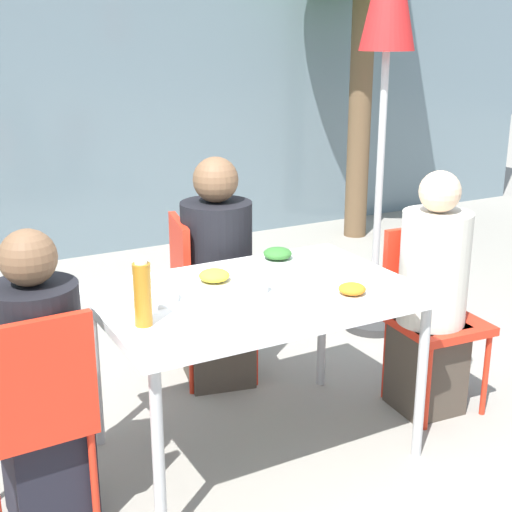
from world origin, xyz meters
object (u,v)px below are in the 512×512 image
at_px(chair_right, 429,303).
at_px(bottle, 142,294).
at_px(closed_umbrella, 388,18).
at_px(salad_bowl, 153,295).
at_px(chair_far, 200,286).
at_px(person_far, 217,280).
at_px(chair_left, 33,407).
at_px(person_left, 41,389).
at_px(person_right, 431,301).
at_px(drinking_cup, 259,283).

bearing_deg(chair_right, bottle, 9.63).
bearing_deg(closed_umbrella, salad_bowl, -155.83).
xyz_separation_m(chair_right, chair_far, (-0.88, 0.75, 0.00)).
bearing_deg(salad_bowl, person_far, 46.66).
distance_m(person_far, salad_bowl, 0.86).
bearing_deg(chair_far, chair_right, 61.66).
distance_m(closed_umbrella, salad_bowl, 2.18).
distance_m(chair_left, chair_far, 1.35).
height_order(chair_left, closed_umbrella, closed_umbrella).
bearing_deg(person_far, chair_left, -41.70).
height_order(chair_left, bottle, bottle).
relative_size(chair_left, closed_umbrella, 0.36).
bearing_deg(person_left, chair_far, 36.57).
bearing_deg(salad_bowl, chair_left, -159.51).
height_order(chair_left, chair_right, same).
relative_size(person_far, salad_bowl, 6.02).
relative_size(chair_right, person_right, 0.74).
bearing_deg(chair_far, person_far, 57.99).
bearing_deg(chair_right, chair_left, 8.08).
bearing_deg(drinking_cup, chair_left, -175.37).
height_order(chair_right, person_far, person_far).
xyz_separation_m(chair_left, bottle, (0.42, -0.02, 0.36)).
height_order(chair_left, person_far, person_far).
bearing_deg(person_left, drinking_cup, -2.26).
bearing_deg(person_far, closed_umbrella, 110.72).
relative_size(chair_far, drinking_cup, 10.03).
relative_size(person_left, salad_bowl, 5.72).
xyz_separation_m(closed_umbrella, salad_bowl, (-1.73, -0.77, -1.08)).
xyz_separation_m(person_far, drinking_cup, (-0.16, -0.73, 0.23)).
bearing_deg(chair_right, drinking_cup, 6.87).
bearing_deg(person_far, drinking_cup, 0.13).
height_order(chair_right, bottle, bottle).
bearing_deg(closed_umbrella, chair_far, -175.05).
xyz_separation_m(bottle, drinking_cup, (0.53, 0.09, -0.08)).
height_order(person_left, bottle, person_left).
relative_size(chair_left, chair_right, 1.00).
height_order(closed_umbrella, salad_bowl, closed_umbrella).
distance_m(person_left, salad_bowl, 0.55).
xyz_separation_m(chair_left, chair_right, (1.92, 0.11, 0.00)).
bearing_deg(chair_left, person_left, 57.99).
relative_size(chair_left, salad_bowl, 4.42).
distance_m(chair_right, person_far, 1.07).
bearing_deg(salad_bowl, chair_right, -3.56).
relative_size(person_left, chair_right, 1.30).
distance_m(person_right, bottle, 1.48).
distance_m(person_left, person_right, 1.81).
distance_m(person_right, salad_bowl, 1.35).
relative_size(chair_far, bottle, 3.45).
relative_size(chair_left, person_right, 0.74).
relative_size(chair_right, bottle, 3.45).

